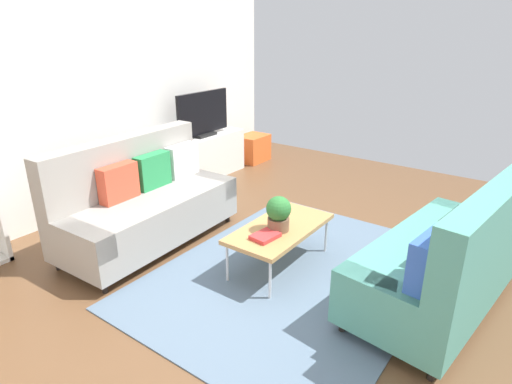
{
  "coord_description": "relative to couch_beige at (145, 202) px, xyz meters",
  "views": [
    {
      "loc": [
        -3.0,
        -1.8,
        2.16
      ],
      "look_at": [
        0.14,
        0.47,
        0.65
      ],
      "focal_mm": 30.13,
      "sensor_mm": 36.0,
      "label": 1
    }
  ],
  "objects": [
    {
      "name": "tv_console",
      "position": [
        1.9,
        0.91,
        -0.13
      ],
      "size": [
        1.4,
        0.44,
        0.64
      ],
      "primitive_type": "cube",
      "color": "silver",
      "rests_on": "ground_plane"
    },
    {
      "name": "ground_plane",
      "position": [
        0.35,
        -1.55,
        -0.45
      ],
      "size": [
        7.68,
        7.68,
        0.0
      ],
      "primitive_type": "plane",
      "color": "brown"
    },
    {
      "name": "coffee_table",
      "position": [
        0.39,
        -1.42,
        -0.06
      ],
      "size": [
        1.1,
        0.56,
        0.42
      ],
      "color": "#B7844C",
      "rests_on": "ground_plane"
    },
    {
      "name": "storage_trunk",
      "position": [
        3.0,
        0.81,
        -0.23
      ],
      "size": [
        0.52,
        0.4,
        0.44
      ],
      "primitive_type": "cube",
      "color": "orange",
      "rests_on": "ground_plane"
    },
    {
      "name": "table_book_0",
      "position": [
        0.12,
        -1.44,
        -0.01
      ],
      "size": [
        0.26,
        0.21,
        0.04
      ],
      "primitive_type": "cube",
      "rotation": [
        0.0,
        0.0,
        -0.12
      ],
      "color": "red",
      "rests_on": "coffee_table"
    },
    {
      "name": "area_rug",
      "position": [
        0.34,
        -1.62,
        -0.45
      ],
      "size": [
        2.9,
        2.2,
        0.01
      ],
      "primitive_type": "cube",
      "color": "slate",
      "rests_on": "ground_plane"
    },
    {
      "name": "couch_green",
      "position": [
        0.66,
        -2.84,
        -0.01
      ],
      "size": [
        1.99,
        1.08,
        1.1
      ],
      "rotation": [
        0.0,
        0.0,
        -0.13
      ],
      "color": "teal",
      "rests_on": "ground_plane"
    },
    {
      "name": "bottle_1",
      "position": [
        1.58,
        0.87,
        0.28
      ],
      "size": [
        0.05,
        0.05,
        0.19
      ],
      "primitive_type": "cylinder",
      "color": "#262626",
      "rests_on": "tv_console"
    },
    {
      "name": "couch_beige",
      "position": [
        0.0,
        0.0,
        0.0
      ],
      "size": [
        1.93,
        0.91,
        1.1
      ],
      "rotation": [
        0.0,
        0.0,
        3.18
      ],
      "color": "gray",
      "rests_on": "ground_plane"
    },
    {
      "name": "wall_far",
      "position": [
        0.35,
        1.25,
        1.0
      ],
      "size": [
        6.4,
        0.12,
        2.9
      ],
      "primitive_type": "cube",
      "color": "white",
      "rests_on": "ground_plane"
    },
    {
      "name": "potted_plant",
      "position": [
        0.32,
        -1.45,
        0.14
      ],
      "size": [
        0.23,
        0.23,
        0.32
      ],
      "color": "brown",
      "rests_on": "coffee_table"
    },
    {
      "name": "tv",
      "position": [
        1.9,
        0.89,
        0.5
      ],
      "size": [
        1.0,
        0.2,
        0.64
      ],
      "color": "black",
      "rests_on": "tv_console"
    },
    {
      "name": "bottle_0",
      "position": [
        1.49,
        0.87,
        0.27
      ],
      "size": [
        0.04,
        0.04,
        0.16
      ],
      "primitive_type": "cylinder",
      "color": "silver",
      "rests_on": "tv_console"
    },
    {
      "name": "vase_0",
      "position": [
        1.32,
        0.96,
        0.28
      ],
      "size": [
        0.11,
        0.11,
        0.18
      ],
      "primitive_type": "cylinder",
      "color": "silver",
      "rests_on": "tv_console"
    }
  ]
}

